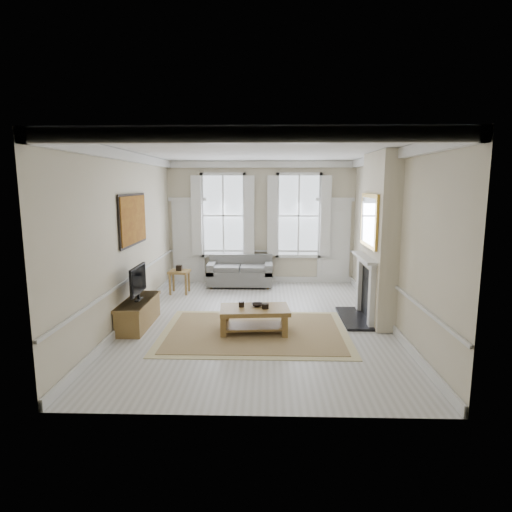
{
  "coord_description": "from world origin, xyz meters",
  "views": [
    {
      "loc": [
        0.21,
        -8.37,
        2.77
      ],
      "look_at": [
        -0.05,
        0.63,
        1.25
      ],
      "focal_mm": 30.0,
      "sensor_mm": 36.0,
      "label": 1
    }
  ],
  "objects_px": {
    "side_table": "(179,275)",
    "coffee_table": "(255,312)",
    "sofa": "(240,273)",
    "tv_stand": "(139,313)"
  },
  "relations": [
    {
      "from": "sofa",
      "to": "tv_stand",
      "type": "height_order",
      "value": "sofa"
    },
    {
      "from": "side_table",
      "to": "tv_stand",
      "type": "distance_m",
      "value": 2.61
    },
    {
      "from": "coffee_table",
      "to": "tv_stand",
      "type": "distance_m",
      "value": 2.32
    },
    {
      "from": "sofa",
      "to": "tv_stand",
      "type": "distance_m",
      "value": 3.88
    },
    {
      "from": "sofa",
      "to": "tv_stand",
      "type": "bearing_deg",
      "value": -117.37
    },
    {
      "from": "side_table",
      "to": "coffee_table",
      "type": "distance_m",
      "value": 3.53
    },
    {
      "from": "sofa",
      "to": "coffee_table",
      "type": "bearing_deg",
      "value": -82.21
    },
    {
      "from": "sofa",
      "to": "tv_stand",
      "type": "relative_size",
      "value": 1.19
    },
    {
      "from": "sofa",
      "to": "side_table",
      "type": "height_order",
      "value": "sofa"
    },
    {
      "from": "sofa",
      "to": "side_table",
      "type": "relative_size",
      "value": 2.97
    }
  ]
}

